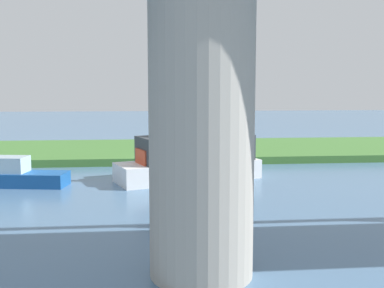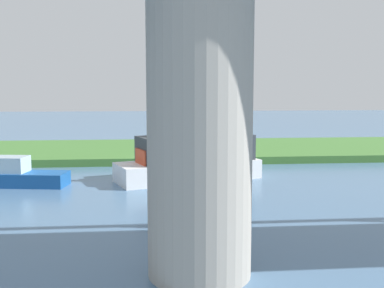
# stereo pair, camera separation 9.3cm
# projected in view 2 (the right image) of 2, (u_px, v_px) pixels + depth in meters

# --- Properties ---
(ground_plane) EXTENTS (160.00, 160.00, 0.00)m
(ground_plane) POSITION_uv_depth(u_px,v_px,m) (174.00, 166.00, 30.52)
(ground_plane) COLOR #4C7093
(grassy_bank) EXTENTS (80.00, 12.00, 0.50)m
(grassy_bank) POSITION_uv_depth(u_px,v_px,m) (170.00, 150.00, 36.43)
(grassy_bank) COLOR #427533
(grassy_bank) RESTS_ON ground
(bridge_pylon) EXTENTS (2.74, 2.74, 8.82)m
(bridge_pylon) POSITION_uv_depth(u_px,v_px,m) (200.00, 110.00, 12.05)
(bridge_pylon) COLOR #9E998E
(bridge_pylon) RESTS_ON ground
(person_on_bank) EXTENTS (0.48, 0.48, 1.39)m
(person_on_bank) POSITION_uv_depth(u_px,v_px,m) (240.00, 142.00, 33.77)
(person_on_bank) COLOR #2D334C
(person_on_bank) RESTS_ON grassy_bank
(mooring_post) EXTENTS (0.20, 0.20, 0.80)m
(mooring_post) POSITION_uv_depth(u_px,v_px,m) (225.00, 151.00, 31.20)
(mooring_post) COLOR brown
(mooring_post) RESTS_ON grassy_bank
(motorboat_red) EXTENTS (8.28, 5.04, 4.02)m
(motorboat_red) POSITION_uv_depth(u_px,v_px,m) (193.00, 153.00, 25.68)
(motorboat_red) COLOR white
(motorboat_red) RESTS_ON ground
(skiff_small) EXTENTS (4.75, 2.32, 1.52)m
(skiff_small) POSITION_uv_depth(u_px,v_px,m) (20.00, 175.00, 24.08)
(skiff_small) COLOR #195199
(skiff_small) RESTS_ON ground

